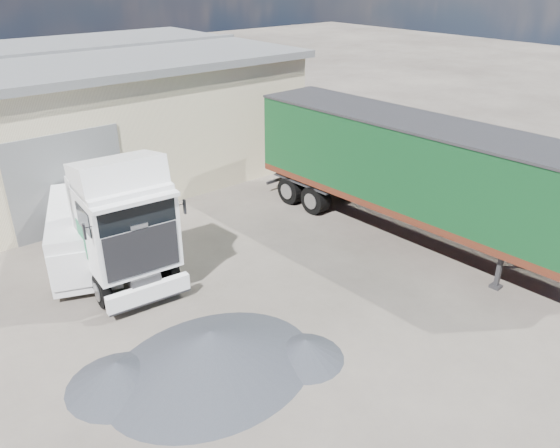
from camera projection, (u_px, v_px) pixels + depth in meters
ground at (302, 342)px, 13.89m from camera, size 120.00×120.00×0.00m
brick_boundary_wall at (406, 150)px, 24.13m from camera, size 0.35×26.00×2.50m
tractor_unit at (118, 227)px, 15.95m from camera, size 2.89×6.40×4.14m
box_trailer at (410, 167)px, 18.38m from camera, size 3.17×12.51×4.13m
panel_van at (85, 237)px, 17.01m from camera, size 3.48×5.05×1.91m
gravel_heap at (207, 352)px, 12.72m from camera, size 6.10×5.25×1.09m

